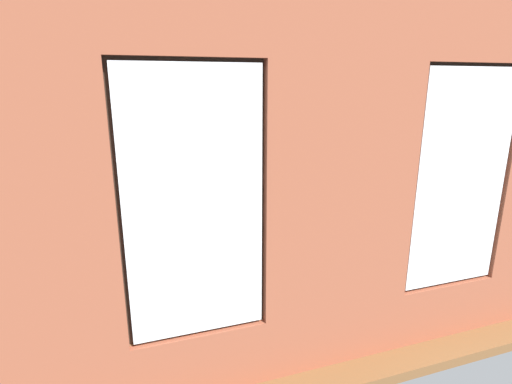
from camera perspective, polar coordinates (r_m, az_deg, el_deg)
ground_plane at (r=6.23m, az=-1.44°, el=-8.69°), size 6.20×6.06×0.10m
brick_wall_with_windows at (r=3.38m, az=12.07°, el=-0.30°), size 5.60×0.30×3.23m
white_wall_right at (r=5.40m, az=-29.96°, el=4.02°), size 0.10×5.06×3.23m
couch_by_window at (r=4.34m, az=4.73°, el=-14.54°), size 1.77×0.87×0.80m
couch_left at (r=6.68m, az=17.09°, el=-4.20°), size 1.00×1.91×0.80m
coffee_table at (r=5.98m, az=-0.34°, el=-5.15°), size 1.22×0.83×0.45m
cup_ceramic at (r=6.18m, az=2.18°, el=-3.48°), size 0.07×0.07×0.08m
candle_jar at (r=5.94m, az=-0.35°, el=-4.06°), size 0.08×0.08×0.13m
table_plant_small at (r=5.84m, az=0.90°, el=-3.78°), size 0.15×0.15×0.23m
remote_silver at (r=6.01m, az=-2.04°, el=-4.37°), size 0.18×0.12×0.02m
media_console at (r=6.33m, az=-24.63°, el=-6.69°), size 1.19×0.42×0.53m
tv_flatscreen at (r=6.12m, az=-25.33°, el=-0.72°), size 1.19×0.20×0.83m
papasan_chair at (r=7.46m, az=-9.07°, el=-0.83°), size 1.04×1.04×0.67m
potted_plant_beside_window_right at (r=3.75m, az=-15.92°, el=-12.91°), size 1.07×0.99×1.31m
potted_plant_near_tv at (r=5.22m, az=-19.89°, el=-7.66°), size 0.51×0.51×0.86m
potted_plant_between_couches at (r=4.91m, az=19.17°, el=-8.50°), size 0.55×0.55×0.94m
potted_plant_by_left_couch at (r=7.57m, az=8.59°, el=-0.88°), size 0.37×0.37×0.58m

